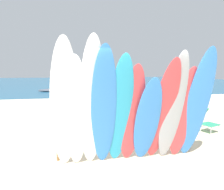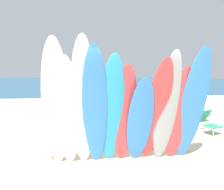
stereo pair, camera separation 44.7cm
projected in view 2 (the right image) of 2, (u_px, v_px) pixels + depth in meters
The scene contains 20 objects.
ground at pixel (97, 92), 18.79m from camera, with size 60.00×60.00×0.00m, color beige.
ocean_water at pixel (93, 82), 35.14m from camera, with size 60.00×40.00×0.02m, color #235B7F.
surfboard_rack at pixel (121, 136), 4.94m from camera, with size 3.42×0.07×0.60m.
surfboard_white_0 at pixel (56, 107), 4.05m from camera, with size 0.55×0.07×2.84m, color white.
surfboard_white_1 at pixel (68, 114), 4.11m from camera, with size 0.50×0.08×2.51m, color white.
surfboard_white_2 at pixel (83, 106), 4.08m from camera, with size 0.51×0.06×2.90m, color white.
surfboard_blue_3 at pixel (95, 110), 4.09m from camera, with size 0.52×0.07×2.74m, color #337AD1.
surfboard_teal_4 at pixel (112, 113), 4.19m from camera, with size 0.52×0.07×2.58m, color #289EC6.
surfboard_red_5 at pixel (124, 116), 4.29m from camera, with size 0.52×0.06×2.36m, color #D13D42.
surfboard_blue_6 at pixel (140, 122), 4.30m from camera, with size 0.55×0.06×2.13m, color #337AD1.
surfboard_red_7 at pixel (156, 114), 4.29m from camera, with size 0.56×0.06×2.54m, color #D13D42.
surfboard_grey_8 at pixel (166, 110), 4.30m from camera, with size 0.49×0.07×2.63m, color #999EA3.
surfboard_red_9 at pixel (178, 116), 4.45m from camera, with size 0.55×0.07×2.28m, color #D13D42.
surfboard_blue_10 at pixel (192, 108), 4.38m from camera, with size 0.57×0.07×2.73m, color #337AD1.
beachgoer_near_rack at pixel (100, 89), 11.95m from camera, with size 0.44×0.64×1.69m.
beachgoer_photographing at pixel (102, 91), 10.24m from camera, with size 0.57×0.43×1.76m.
beach_chair_red at pixel (208, 121), 6.67m from camera, with size 0.73×0.88×0.79m.
beach_chair_blue at pixel (182, 113), 7.79m from camera, with size 0.50×0.72×0.81m.
beach_chair_striped at pixel (199, 110), 8.34m from camera, with size 0.67×0.76×0.84m.
distant_boat at pixel (70, 90), 19.61m from camera, with size 4.27×1.06×0.34m.
Camera 2 is at (-0.79, -4.71, 2.12)m, focal length 32.07 mm.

